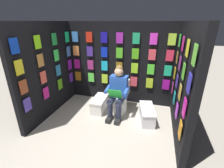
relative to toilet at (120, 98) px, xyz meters
name	(u,v)px	position (x,y,z in m)	size (l,w,h in m)	color
ground_plane	(91,152)	(0.14, 1.52, -0.33)	(30.00, 30.00, 0.00)	#B2A899
display_wall_back	(120,64)	(0.14, -0.54, 0.73)	(2.88, 0.14, 2.11)	black
display_wall_left	(184,83)	(-1.30, 0.51, 0.73)	(0.14, 2.01, 2.11)	black
display_wall_right	(48,71)	(1.58, 0.51, 0.73)	(0.14, 2.01, 2.11)	black
toilet	(120,98)	(0.00, 0.00, 0.00)	(0.41, 0.56, 0.77)	white
person_reading	(118,92)	(0.01, 0.23, 0.27)	(0.53, 0.69, 1.19)	blue
comic_longbox_near	(100,104)	(0.49, 0.14, -0.16)	(0.33, 0.68, 0.33)	white
comic_longbox_far	(147,114)	(-0.70, 0.30, -0.16)	(0.43, 0.74, 0.32)	silver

